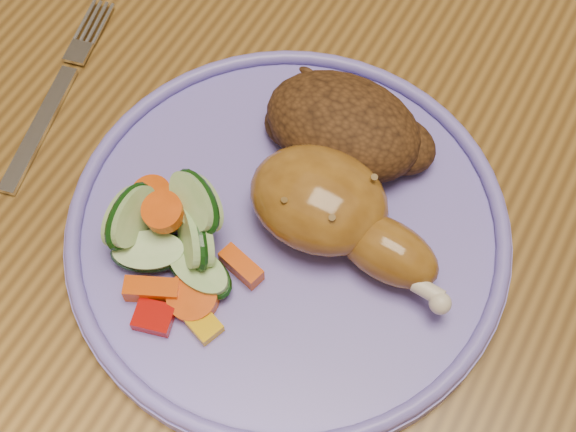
{
  "coord_description": "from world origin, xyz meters",
  "views": [
    {
      "loc": [
        0.04,
        -0.32,
        1.22
      ],
      "look_at": [
        -0.08,
        -0.11,
        0.78
      ],
      "focal_mm": 50.0,
      "sensor_mm": 36.0,
      "label": 1
    }
  ],
  "objects": [
    {
      "name": "ground",
      "position": [
        0.0,
        0.0,
        0.0
      ],
      "size": [
        4.0,
        4.0,
        0.0
      ],
      "primitive_type": "plane",
      "color": "#51361B",
      "rests_on": "ground"
    },
    {
      "name": "plate",
      "position": [
        -0.08,
        -0.11,
        0.76
      ],
      "size": [
        0.29,
        0.29,
        0.01
      ],
      "primitive_type": "cylinder",
      "color": "#7163C8",
      "rests_on": "dining_table"
    },
    {
      "name": "vegetable_pile",
      "position": [
        -0.13,
        -0.15,
        0.78
      ],
      "size": [
        0.11,
        0.11,
        0.05
      ],
      "color": "#A50A05",
      "rests_on": "plate"
    },
    {
      "name": "rice_pilaf",
      "position": [
        -0.08,
        -0.03,
        0.78
      ],
      "size": [
        0.12,
        0.08,
        0.05
      ],
      "color": "#432610",
      "rests_on": "plate"
    },
    {
      "name": "plate_rim",
      "position": [
        -0.08,
        -0.11,
        0.77
      ],
      "size": [
        0.29,
        0.29,
        0.01
      ],
      "primitive_type": "torus",
      "color": "#7163C8",
      "rests_on": "plate"
    },
    {
      "name": "chicken_leg",
      "position": [
        -0.05,
        -0.09,
        0.78
      ],
      "size": [
        0.15,
        0.08,
        0.05
      ],
      "color": "#8E5C1D",
      "rests_on": "plate"
    },
    {
      "name": "dining_table",
      "position": [
        0.0,
        0.0,
        0.67
      ],
      "size": [
        0.9,
        1.4,
        0.75
      ],
      "color": "brown",
      "rests_on": "ground"
    },
    {
      "name": "fork",
      "position": [
        -0.28,
        -0.09,
        0.75
      ],
      "size": [
        0.05,
        0.15,
        0.0
      ],
      "color": "silver",
      "rests_on": "dining_table"
    }
  ]
}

